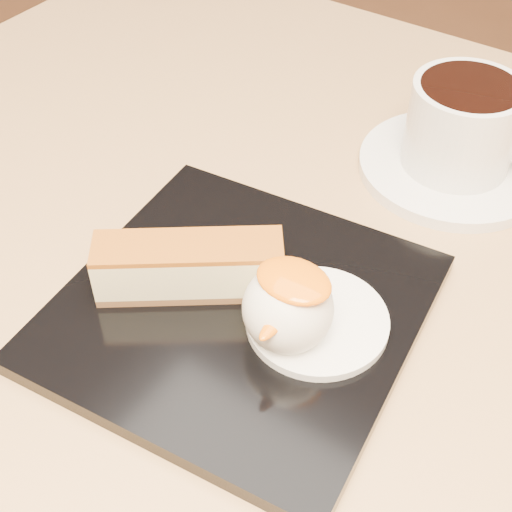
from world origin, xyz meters
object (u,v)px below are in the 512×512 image
Objects in this scene: table at (222,379)px; dessert_plate at (239,311)px; coffee_cup at (465,124)px; ice_cream_scoop at (288,308)px; saucer at (452,167)px; cheesecake at (189,266)px.

dessert_plate is (0.05, -0.04, 0.16)m from table.
coffee_cup is (0.10, 0.18, 0.20)m from table.
table is at bearing 153.31° from ice_cream_scoop.
saucer is at bearing 86.90° from ice_cream_scoop.
dessert_plate is at bearing -28.34° from cheesecake.
dessert_plate is 0.23m from saucer.
table is at bearing -134.95° from coffee_cup.
saucer is (0.09, 0.23, -0.03)m from cheesecake.
dessert_plate reaches higher than table.
dessert_plate is 1.47× the size of saucer.
ice_cream_scoop is (0.08, -0.00, 0.01)m from cheesecake.
table is 0.26m from saucer.
cheesecake is 0.08m from ice_cream_scoop.
coffee_cup reaches higher than dessert_plate.
dessert_plate is at bearing 172.87° from ice_cream_scoop.
table is 0.19m from cheesecake.
ice_cream_scoop is (0.09, -0.05, 0.19)m from table.
table is 7.09× the size of coffee_cup.
coffee_cup is at bearing 76.37° from dessert_plate.
cheesecake is 0.25m from saucer.
coffee_cup is at bearing 60.44° from table.
cheesecake is (-0.04, -0.00, 0.03)m from dessert_plate.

